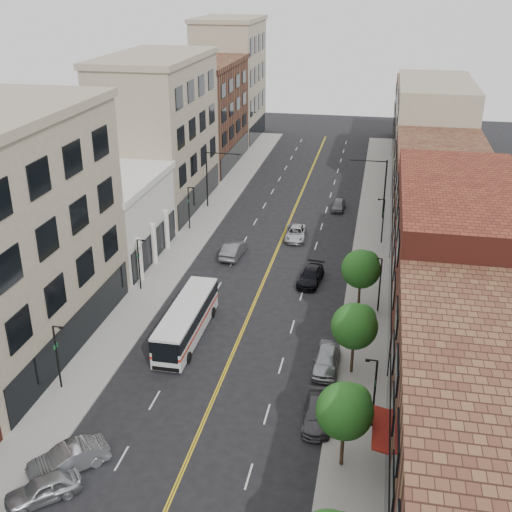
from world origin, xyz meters
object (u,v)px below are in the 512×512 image
Objects in this scene: car_lane_behind at (234,249)px; city_bus at (187,319)px; car_lane_a at (311,276)px; car_parked_far at (326,360)px; car_angle_a at (43,489)px; car_lane_c at (338,205)px; car_angle_b at (68,459)px; car_lane_b at (296,233)px; car_parked_mid at (317,414)px.

city_bus is at bearing 93.66° from car_lane_behind.
city_bus is 2.29× the size of car_lane_a.
car_parked_far is 0.98× the size of car_lane_a.
car_lane_c is at bearing 124.98° from car_angle_a.
car_angle_a is at bearing -131.30° from car_parked_far.
car_lane_c is at bearing -115.96° from car_lane_behind.
car_angle_a is at bearing -51.23° from car_angle_b.
car_lane_c is (0.96, 21.52, -0.04)m from car_lane_a.
car_lane_a is 11.27m from car_lane_b.
car_lane_behind is 1.03× the size of car_lane_a.
car_parked_mid is 42.50m from car_lane_c.
car_lane_b is at bearing 123.76° from car_angle_b.
car_parked_mid is 0.95× the size of car_lane_b.
city_bus reaches higher than car_lane_b.
city_bus reaches higher than car_angle_b.
car_lane_behind reaches higher than car_parked_far.
car_angle_a is 42.47m from car_lane_b.
car_parked_mid reaches higher than car_lane_c.
car_lane_behind is at bearing 131.26° from car_angle_b.
car_parked_far is 36.08m from car_lane_c.
city_bus is 2.23× the size of car_lane_behind.
car_parked_far is (14.10, 13.74, 0.02)m from car_angle_b.
car_angle_b is 19.69m from car_parked_far.
car_angle_b is 1.04× the size of car_parked_mid.
city_bus is 34.93m from car_lane_c.
car_parked_far reaches higher than car_parked_mid.
car_angle_b reaches higher than car_lane_b.
car_lane_behind is at bearing 121.48° from car_parked_far.
car_parked_far is (0.00, 6.42, 0.14)m from car_parked_mid.
car_angle_b reaches higher than car_angle_a.
car_angle_b is (0.30, 2.51, 0.07)m from car_angle_a.
car_lane_a is at bearing 117.88° from car_angle_a.
car_parked_mid is at bearing 82.69° from car_angle_a.
city_bus is 23.61m from car_lane_b.
car_parked_mid is at bearing -84.76° from car_lane_c.
city_bus is 2.27× the size of car_lane_b.
car_lane_a is at bearing 155.77° from car_lane_behind.
car_lane_a reaches higher than car_parked_mid.
car_lane_a is 1.25× the size of car_lane_c.
car_angle_a is 1.10× the size of car_lane_c.
car_lane_a is (-2.90, 20.93, 0.03)m from car_parked_mid.
car_parked_mid is 0.97× the size of car_parked_far.
car_lane_c is (12.46, 52.28, -0.06)m from car_angle_a.
car_lane_a is (8.70, -4.63, -0.12)m from car_lane_behind.
car_angle_b is 15.89m from car_parked_mid.
city_bus is at bearing -119.36° from car_lane_a.
car_angle_a is at bearing -105.33° from car_lane_b.
car_angle_a is 0.87× the size of car_lane_b.
city_bus reaches higher than car_lane_c.
city_bus is at bearing 139.23° from car_parked_mid.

